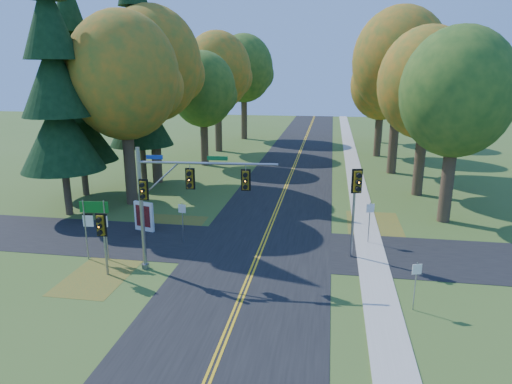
% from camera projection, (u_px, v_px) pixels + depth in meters
% --- Properties ---
extents(ground, '(160.00, 160.00, 0.00)m').
position_uv_depth(ground, '(256.00, 261.00, 24.60)').
color(ground, '#3B591F').
rests_on(ground, ground).
extents(road_main, '(8.00, 160.00, 0.02)m').
position_uv_depth(road_main, '(256.00, 261.00, 24.60)').
color(road_main, black).
rests_on(road_main, ground).
extents(road_cross, '(60.00, 6.00, 0.02)m').
position_uv_depth(road_cross, '(262.00, 247.00, 26.50)').
color(road_cross, black).
rests_on(road_cross, ground).
extents(centerline_left, '(0.10, 160.00, 0.01)m').
position_uv_depth(centerline_left, '(254.00, 260.00, 24.61)').
color(centerline_left, gold).
rests_on(centerline_left, road_main).
extents(centerline_right, '(0.10, 160.00, 0.01)m').
position_uv_depth(centerline_right, '(258.00, 261.00, 24.58)').
color(centerline_right, gold).
rests_on(centerline_right, road_main).
extents(sidewalk_east, '(1.60, 160.00, 0.06)m').
position_uv_depth(sidewalk_east, '(374.00, 268.00, 23.62)').
color(sidewalk_east, '#9E998E').
rests_on(sidewalk_east, ground).
extents(leaf_patch_w_near, '(4.00, 6.00, 0.00)m').
position_uv_depth(leaf_patch_w_near, '(167.00, 229.00, 29.43)').
color(leaf_patch_w_near, brown).
rests_on(leaf_patch_w_near, ground).
extents(leaf_patch_e, '(3.50, 8.00, 0.00)m').
position_uv_depth(leaf_patch_e, '(376.00, 230.00, 29.25)').
color(leaf_patch_e, brown).
rests_on(leaf_patch_e, ground).
extents(leaf_patch_w_far, '(3.00, 5.00, 0.00)m').
position_uv_depth(leaf_patch_w_far, '(99.00, 275.00, 22.92)').
color(leaf_patch_w_far, brown).
rests_on(leaf_patch_w_far, ground).
extents(tree_w_a, '(8.00, 8.00, 14.15)m').
position_uv_depth(tree_w_a, '(125.00, 77.00, 32.81)').
color(tree_w_a, '#38281C').
rests_on(tree_w_a, ground).
extents(tree_e_a, '(7.20, 7.20, 12.73)m').
position_uv_depth(tree_e_a, '(458.00, 93.00, 28.93)').
color(tree_e_a, '#38281C').
rests_on(tree_e_a, ground).
extents(tree_w_b, '(8.60, 8.60, 15.38)m').
position_uv_depth(tree_w_b, '(153.00, 65.00, 39.25)').
color(tree_w_b, '#38281C').
rests_on(tree_w_b, ground).
extents(tree_e_b, '(7.60, 7.60, 13.33)m').
position_uv_depth(tree_e_b, '(428.00, 84.00, 35.41)').
color(tree_e_b, '#38281C').
rests_on(tree_e_b, ground).
extents(tree_w_c, '(6.80, 6.80, 11.91)m').
position_uv_depth(tree_w_c, '(204.00, 90.00, 47.34)').
color(tree_w_c, '#38281C').
rests_on(tree_w_c, ground).
extents(tree_e_c, '(8.80, 8.80, 15.79)m').
position_uv_depth(tree_e_c, '(400.00, 62.00, 42.85)').
color(tree_e_c, '#38281C').
rests_on(tree_e_c, ground).
extents(tree_w_d, '(8.20, 8.20, 14.56)m').
position_uv_depth(tree_w_d, '(218.00, 71.00, 55.25)').
color(tree_w_d, '#38281C').
rests_on(tree_w_d, ground).
extents(tree_e_d, '(7.00, 7.00, 12.32)m').
position_uv_depth(tree_e_d, '(382.00, 85.00, 52.32)').
color(tree_e_d, '#38281C').
rests_on(tree_e_d, ground).
extents(tree_w_e, '(8.40, 8.40, 14.97)m').
position_uv_depth(tree_w_e, '(244.00, 69.00, 65.38)').
color(tree_w_e, '#38281C').
rests_on(tree_w_e, ground).
extents(tree_e_e, '(7.80, 7.80, 13.74)m').
position_uv_depth(tree_e_e, '(384.00, 75.00, 62.09)').
color(tree_e_e, '#38281C').
rests_on(tree_e_e, ground).
extents(pine_a, '(5.60, 5.60, 19.48)m').
position_uv_depth(pine_a, '(55.00, 82.00, 30.20)').
color(pine_a, '#38281C').
rests_on(pine_a, ground).
extents(pine_b, '(5.60, 5.60, 17.31)m').
position_uv_depth(pine_b, '(76.00, 94.00, 35.46)').
color(pine_b, '#38281C').
rests_on(pine_b, ground).
extents(pine_c, '(5.60, 5.60, 20.56)m').
position_uv_depth(pine_c, '(138.00, 73.00, 39.36)').
color(pine_c, '#38281C').
rests_on(pine_c, ground).
extents(traffic_mast, '(7.01, 0.92, 6.37)m').
position_uv_depth(traffic_mast, '(174.00, 194.00, 22.42)').
color(traffic_mast, gray).
rests_on(traffic_mast, ground).
extents(east_signal_pole, '(0.57, 0.67, 5.02)m').
position_uv_depth(east_signal_pole, '(356.00, 191.00, 23.98)').
color(east_signal_pole, gray).
rests_on(east_signal_pole, ground).
extents(ped_signal_pole, '(0.52, 0.60, 3.31)m').
position_uv_depth(ped_signal_pole, '(102.00, 230.00, 22.18)').
color(ped_signal_pole, gray).
rests_on(ped_signal_pole, ground).
extents(route_sign_cluster, '(1.57, 0.21, 3.36)m').
position_uv_depth(route_sign_cluster, '(95.00, 218.00, 24.21)').
color(route_sign_cluster, gray).
rests_on(route_sign_cluster, ground).
extents(info_kiosk, '(1.39, 0.56, 1.92)m').
position_uv_depth(info_kiosk, '(144.00, 217.00, 28.97)').
color(info_kiosk, silver).
rests_on(info_kiosk, ground).
extents(reg_sign_e_north, '(0.47, 0.17, 2.52)m').
position_uv_depth(reg_sign_e_north, '(370.00, 215.00, 26.70)').
color(reg_sign_e_north, gray).
rests_on(reg_sign_e_north, ground).
extents(reg_sign_e_south, '(0.41, 0.16, 2.21)m').
position_uv_depth(reg_sign_e_south, '(416.00, 278.00, 19.21)').
color(reg_sign_e_south, gray).
rests_on(reg_sign_e_south, ground).
extents(reg_sign_w, '(0.47, 0.11, 2.46)m').
position_uv_depth(reg_sign_w, '(182.00, 216.00, 26.80)').
color(reg_sign_w, gray).
rests_on(reg_sign_w, ground).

